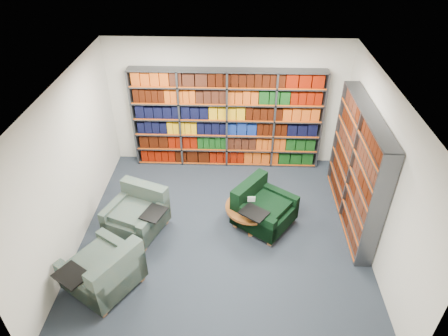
{
  "coord_description": "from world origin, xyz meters",
  "views": [
    {
      "loc": [
        0.21,
        -5.24,
        5.11
      ],
      "look_at": [
        0.0,
        0.6,
        1.05
      ],
      "focal_mm": 32.0,
      "sensor_mm": 36.0,
      "label": 1
    }
  ],
  "objects_px": {
    "chair_teal_left": "(139,214)",
    "coffee_table": "(251,210)",
    "chair_green_right": "(260,209)",
    "chair_teal_front": "(106,273)"
  },
  "relations": [
    {
      "from": "chair_green_right",
      "to": "chair_teal_front",
      "type": "bearing_deg",
      "value": -146.41
    },
    {
      "from": "chair_green_right",
      "to": "chair_teal_front",
      "type": "xyz_separation_m",
      "value": [
        -2.4,
        -1.59,
        0.02
      ]
    },
    {
      "from": "coffee_table",
      "to": "chair_green_right",
      "type": "bearing_deg",
      "value": 16.74
    },
    {
      "from": "chair_teal_left",
      "to": "coffee_table",
      "type": "height_order",
      "value": "chair_teal_left"
    },
    {
      "from": "chair_teal_left",
      "to": "chair_green_right",
      "type": "relative_size",
      "value": 0.93
    },
    {
      "from": "chair_teal_left",
      "to": "chair_teal_front",
      "type": "xyz_separation_m",
      "value": [
        -0.2,
        -1.38,
        0.02
      ]
    },
    {
      "from": "chair_teal_left",
      "to": "coffee_table",
      "type": "xyz_separation_m",
      "value": [
        2.02,
        0.16,
        0.02
      ]
    },
    {
      "from": "coffee_table",
      "to": "chair_teal_front",
      "type": "bearing_deg",
      "value": -145.25
    },
    {
      "from": "chair_teal_left",
      "to": "chair_teal_front",
      "type": "height_order",
      "value": "chair_teal_front"
    },
    {
      "from": "chair_teal_left",
      "to": "chair_teal_front",
      "type": "distance_m",
      "value": 1.4
    }
  ]
}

